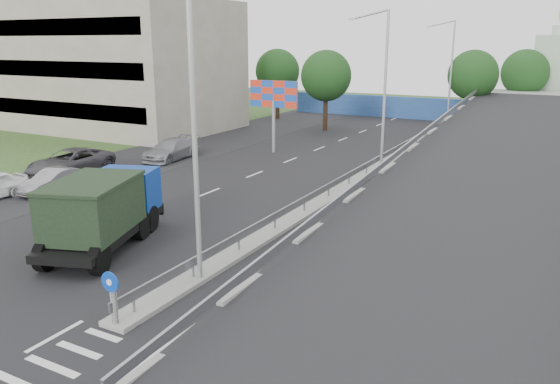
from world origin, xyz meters
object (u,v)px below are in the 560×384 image
Objects in this scene: parked_car_b at (54,181)px; parked_car_c at (70,162)px; parked_car_d at (171,150)px; lamp_post_far at (449,69)px; sign_bollard at (113,297)px; lamp_post_near at (189,120)px; billboard at (274,98)px; dump_truck at (104,208)px; lamp_post_mid at (382,82)px.

parked_car_b is 4.43m from parked_car_c.
parked_car_c is 1.14× the size of parked_car_d.
parked_car_c reaches higher than parked_car_b.
lamp_post_far is 28.32m from parked_car_d.
parked_car_b is 0.79× the size of parked_car_d.
sign_bollard is 21.57m from parked_car_c.
lamp_post_near is 1.83× the size of billboard.
lamp_post_near is 6.89m from dump_truck.
lamp_post_mid is 20.14m from dump_truck.
parked_car_d is at bearing 131.72° from lamp_post_near.
parked_car_d is (-14.40, -3.86, -5.06)m from lamp_post_mid.
lamp_post_mid is 2.48× the size of parked_car_b.
parked_car_d is (-5.29, -5.86, -3.44)m from billboard.
sign_bollard reaches higher than parked_car_d.
lamp_post_far is 35.39m from parked_car_c.
lamp_post_far is 20.24m from billboard.
dump_truck is at bearing 137.47° from sign_bollard.
billboard is 1.07× the size of parked_car_d.
billboard is at bearing 112.49° from lamp_post_near.
billboard is 8.61m from parked_car_d.
lamp_post_far reaches higher than dump_truck.
lamp_post_near is at bearing -29.51° from parked_car_c.
lamp_post_far is (0.00, 20.00, 0.00)m from lamp_post_mid.
lamp_post_mid is 1.96× the size of parked_car_d.
parked_car_b is 10.24m from parked_car_d.
lamp_post_far is at bearing 89.86° from sign_bollard.
lamp_post_near is 20.00m from lamp_post_mid.
billboard is at bearing 167.62° from lamp_post_mid.
parked_car_c is at bearing -115.84° from parked_car_d.
lamp_post_near reaches higher than dump_truck.
dump_truck reaches higher than parked_car_c.
lamp_post_near and lamp_post_mid have the same top height.
billboard reaches higher than dump_truck.
lamp_post_mid is at bearing 54.69° from dump_truck.
lamp_post_near reaches higher than parked_car_d.
lamp_post_mid is 15.74m from parked_car_d.
lamp_post_far is at bearing 90.00° from lamp_post_near.
sign_bollard is 44.08m from lamp_post_far.
parked_car_c is at bearing -122.51° from billboard.
lamp_post_far reaches higher than sign_bollard.
lamp_post_near is 1.00× the size of lamp_post_far.
dump_truck is (3.68, -20.95, -2.49)m from billboard.
dump_truck is (-5.43, -18.95, -4.11)m from lamp_post_mid.
dump_truck is 14.41m from parked_car_c.
billboard is (-9.11, 22.00, -1.62)m from lamp_post_near.
parked_car_b is at bearing -112.95° from lamp_post_far.
dump_truck is 1.44× the size of parked_car_d.
lamp_post_far is at bearing 62.93° from parked_car_b.
billboard is at bearing 56.84° from parked_car_c.
sign_bollard is 0.17× the size of lamp_post_near.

